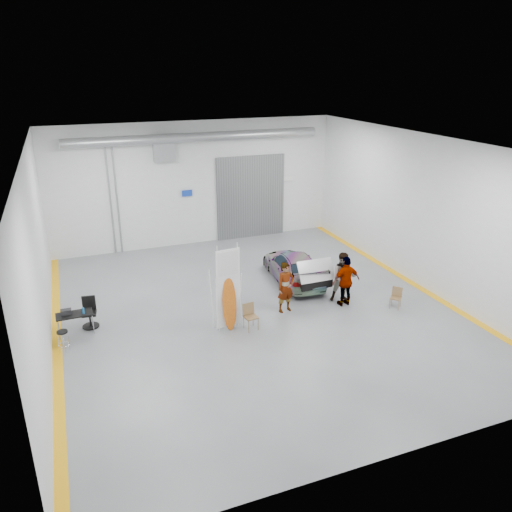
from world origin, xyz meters
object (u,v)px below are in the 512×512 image
object	(u,v)px
person_c	(346,281)
sedan_car	(294,267)
folding_chair_far	(395,302)
person_b	(344,277)
surfboard_display	(228,296)
office_chair	(89,314)
shop_stool	(64,341)
work_table	(72,314)
folding_chair_near	(251,322)
person_a	(286,287)

from	to	relation	value
person_c	sedan_car	bearing A→B (deg)	-74.55
person_c	folding_chair_far	xyz separation A→B (m)	(1.60, -0.89, -0.72)
person_b	surfboard_display	xyz separation A→B (m)	(-4.73, -0.54, 0.27)
sedan_car	office_chair	size ratio (longest dim) A/B	4.00
surfboard_display	shop_stool	bearing A→B (deg)	167.17
folding_chair_far	work_table	distance (m)	11.36
person_c	folding_chair_near	distance (m)	4.01
person_c	office_chair	size ratio (longest dim) A/B	1.82
folding_chair_near	office_chair	xyz separation A→B (m)	(-5.06, 2.17, 0.19)
person_c	folding_chair_far	world-z (taller)	person_c
person_c	work_table	size ratio (longest dim) A/B	1.62
shop_stool	office_chair	distance (m)	1.61
person_a	person_b	world-z (taller)	person_b
shop_stool	office_chair	world-z (taller)	office_chair
folding_chair_near	work_table	xyz separation A→B (m)	(-5.60, 1.82, 0.46)
sedan_car	work_table	bearing A→B (deg)	15.23
surfboard_display	folding_chair_far	world-z (taller)	surfboard_display
person_c	work_table	world-z (taller)	person_c
shop_stool	person_b	bearing A→B (deg)	-0.18
person_c	surfboard_display	bearing A→B (deg)	1.42
person_a	folding_chair_far	world-z (taller)	person_a
work_table	office_chair	distance (m)	0.69
surfboard_display	office_chair	xyz separation A→B (m)	(-4.36, 1.92, -0.77)
person_b	office_chair	bearing A→B (deg)	-170.88
surfboard_display	office_chair	world-z (taller)	surfboard_display
person_c	folding_chair_far	size ratio (longest dim) A/B	2.48
shop_stool	work_table	distance (m)	1.13
folding_chair_far	shop_stool	xyz separation A→B (m)	(-11.46, 1.27, 0.10)
folding_chair_near	folding_chair_far	world-z (taller)	folding_chair_near
sedan_car	surfboard_display	distance (m)	4.86
person_a	folding_chair_far	distance (m)	4.13
person_c	person_a	bearing A→B (deg)	-9.62
work_table	office_chair	bearing A→B (deg)	33.13
office_chair	folding_chair_near	bearing A→B (deg)	-14.10
person_b	person_c	bearing A→B (deg)	-88.48
person_c	shop_stool	world-z (taller)	person_c
shop_stool	office_chair	bearing A→B (deg)	56.91
person_c	work_table	xyz separation A→B (m)	(-9.52, 1.37, -0.23)
person_c	person_b	bearing A→B (deg)	-107.19
sedan_car	surfboard_display	size ratio (longest dim) A/B	1.38
sedan_car	work_table	size ratio (longest dim) A/B	3.57
surfboard_display	work_table	world-z (taller)	surfboard_display
sedan_car	folding_chair_far	bearing A→B (deg)	129.65
folding_chair_near	work_table	world-z (taller)	work_table
shop_stool	work_table	world-z (taller)	work_table
person_a	surfboard_display	xyz separation A→B (m)	(-2.35, -0.54, 0.30)
sedan_car	work_table	world-z (taller)	sedan_car
sedan_car	office_chair	xyz separation A→B (m)	(-8.17, -1.04, -0.15)
person_c	folding_chair_far	distance (m)	1.97
folding_chair_near	office_chair	size ratio (longest dim) A/B	0.84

